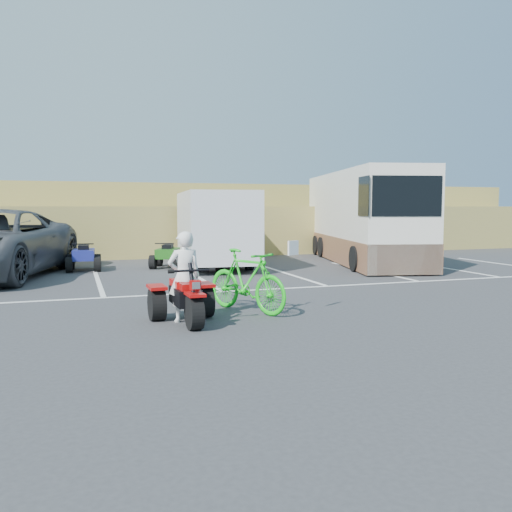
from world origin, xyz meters
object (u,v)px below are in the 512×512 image
object	(u,v)px
green_dirt_bike	(247,281)
cargo_trailer	(215,226)
quad_atv_blue	(84,270)
quad_atv_green	(168,268)
rv_motorhome	(362,224)
red_trike_atv	(187,323)
rider	(184,277)

from	to	relation	value
green_dirt_bike	cargo_trailer	xyz separation A→B (m)	(1.39, 7.82, 0.74)
green_dirt_bike	cargo_trailer	world-z (taller)	cargo_trailer
quad_atv_blue	green_dirt_bike	bearing A→B (deg)	-67.50
cargo_trailer	quad_atv_green	xyz separation A→B (m)	(-1.57, 0.12, -1.33)
cargo_trailer	rv_motorhome	bearing A→B (deg)	5.58
green_dirt_bike	quad_atv_blue	distance (m)	8.49
rv_motorhome	quad_atv_blue	distance (m)	9.74
red_trike_atv	rider	xyz separation A→B (m)	(-0.01, 0.15, 0.78)
cargo_trailer	quad_atv_blue	size ratio (longest dim) A/B	4.03
green_dirt_bike	rv_motorhome	distance (m)	10.37
quad_atv_blue	quad_atv_green	world-z (taller)	quad_atv_blue
rider	cargo_trailer	size ratio (longest dim) A/B	0.29
cargo_trailer	rv_motorhome	distance (m)	5.46
green_dirt_bike	quad_atv_blue	xyz separation A→B (m)	(-2.79, 7.99, -0.59)
red_trike_atv	rv_motorhome	bearing A→B (deg)	43.73
green_dirt_bike	cargo_trailer	size ratio (longest dim) A/B	0.36
green_dirt_bike	quad_atv_blue	bearing A→B (deg)	82.02
red_trike_atv	quad_atv_green	bearing A→B (deg)	80.49
rider	red_trike_atv	bearing A→B (deg)	90.00
quad_atv_blue	cargo_trailer	bearing A→B (deg)	0.87
rider	cargo_trailer	xyz separation A→B (m)	(2.67, 8.32, 0.55)
cargo_trailer	red_trike_atv	bearing A→B (deg)	-101.17
rider	green_dirt_bike	world-z (taller)	rider
rider	cargo_trailer	distance (m)	8.75
quad_atv_green	green_dirt_bike	bearing A→B (deg)	-67.39
green_dirt_bike	quad_atv_blue	size ratio (longest dim) A/B	1.45
red_trike_atv	green_dirt_bike	bearing A→B (deg)	24.78
red_trike_atv	quad_atv_blue	xyz separation A→B (m)	(-1.51, 8.64, 0.00)
rider	rv_motorhome	bearing A→B (deg)	-136.81
cargo_trailer	quad_atv_blue	xyz separation A→B (m)	(-4.18, 0.17, -1.33)
red_trike_atv	quad_atv_blue	bearing A→B (deg)	97.72
rider	green_dirt_bike	bearing A→B (deg)	-160.91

